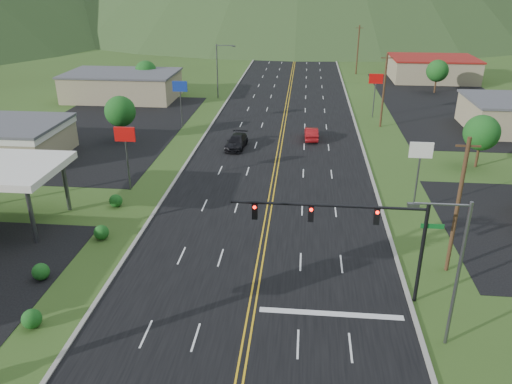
# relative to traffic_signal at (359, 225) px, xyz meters

# --- Properties ---
(traffic_signal) EXTENTS (13.10, 0.43, 7.00)m
(traffic_signal) POSITION_rel_traffic_signal_xyz_m (0.00, 0.00, 0.00)
(traffic_signal) COLOR black
(traffic_signal) RESTS_ON ground
(streetlight_east) EXTENTS (3.28, 0.25, 9.00)m
(streetlight_east) POSITION_rel_traffic_signal_xyz_m (4.70, -4.00, -0.15)
(streetlight_east) COLOR #59595E
(streetlight_east) RESTS_ON ground
(streetlight_west) EXTENTS (3.28, 0.25, 9.00)m
(streetlight_west) POSITION_rel_traffic_signal_xyz_m (-18.16, 56.00, -0.15)
(streetlight_west) COLOR #59595E
(streetlight_west) RESTS_ON ground
(building_west_mid) EXTENTS (14.40, 10.40, 4.10)m
(building_west_mid) POSITION_rel_traffic_signal_xyz_m (-38.48, 24.00, -3.06)
(building_west_mid) COLOR #9D8B6D
(building_west_mid) RESTS_ON ground
(building_west_far) EXTENTS (18.40, 11.40, 4.50)m
(building_west_far) POSITION_rel_traffic_signal_xyz_m (-34.48, 54.00, -3.07)
(building_west_far) COLOR #9D8B6D
(building_west_far) RESTS_ON ground
(building_east_far) EXTENTS (16.40, 12.40, 4.50)m
(building_east_far) POSITION_rel_traffic_signal_xyz_m (21.52, 76.00, -3.07)
(building_east_far) COLOR #9D8B6D
(building_east_far) RESTS_ON ground
(pole_sign_west_a) EXTENTS (2.00, 0.18, 6.40)m
(pole_sign_west_a) POSITION_rel_traffic_signal_xyz_m (-20.48, 16.00, -0.28)
(pole_sign_west_a) COLOR #59595E
(pole_sign_west_a) RESTS_ON ground
(pole_sign_west_b) EXTENTS (2.00, 0.18, 6.40)m
(pole_sign_west_b) POSITION_rel_traffic_signal_xyz_m (-20.48, 38.00, -0.28)
(pole_sign_west_b) COLOR #59595E
(pole_sign_west_b) RESTS_ON ground
(pole_sign_east_a) EXTENTS (2.00, 0.18, 6.40)m
(pole_sign_east_a) POSITION_rel_traffic_signal_xyz_m (6.52, 14.00, -0.28)
(pole_sign_east_a) COLOR #59595E
(pole_sign_east_a) RESTS_ON ground
(pole_sign_east_b) EXTENTS (2.00, 0.18, 6.40)m
(pole_sign_east_b) POSITION_rel_traffic_signal_xyz_m (6.52, 46.00, -0.28)
(pole_sign_east_b) COLOR #59595E
(pole_sign_east_b) RESTS_ON ground
(tree_west_a) EXTENTS (3.84, 3.84, 5.82)m
(tree_west_a) POSITION_rel_traffic_signal_xyz_m (-26.48, 31.00, -1.44)
(tree_west_a) COLOR #382314
(tree_west_a) RESTS_ON ground
(tree_west_b) EXTENTS (3.84, 3.84, 5.82)m
(tree_west_b) POSITION_rel_traffic_signal_xyz_m (-31.48, 58.00, -1.44)
(tree_west_b) COLOR #382314
(tree_west_b) RESTS_ON ground
(tree_east_a) EXTENTS (3.84, 3.84, 5.82)m
(tree_east_a) POSITION_rel_traffic_signal_xyz_m (15.52, 26.00, -1.44)
(tree_east_a) COLOR #382314
(tree_east_a) RESTS_ON ground
(tree_east_b) EXTENTS (3.84, 3.84, 5.82)m
(tree_east_b) POSITION_rel_traffic_signal_xyz_m (19.52, 64.00, -1.44)
(tree_east_b) COLOR #382314
(tree_east_b) RESTS_ON ground
(utility_pole_a) EXTENTS (1.60, 0.28, 10.00)m
(utility_pole_a) POSITION_rel_traffic_signal_xyz_m (7.02, 4.00, -0.20)
(utility_pole_a) COLOR #382314
(utility_pole_a) RESTS_ON ground
(utility_pole_b) EXTENTS (1.60, 0.28, 10.00)m
(utility_pole_b) POSITION_rel_traffic_signal_xyz_m (7.02, 41.00, -0.20)
(utility_pole_b) COLOR #382314
(utility_pole_b) RESTS_ON ground
(utility_pole_c) EXTENTS (1.60, 0.28, 10.00)m
(utility_pole_c) POSITION_rel_traffic_signal_xyz_m (7.02, 81.00, -0.20)
(utility_pole_c) COLOR #382314
(utility_pole_c) RESTS_ON ground
(utility_pole_d) EXTENTS (1.60, 0.28, 10.00)m
(utility_pole_d) POSITION_rel_traffic_signal_xyz_m (7.02, 121.00, -0.20)
(utility_pole_d) COLOR #382314
(utility_pole_d) RESTS_ON ground
(car_dark_mid) EXTENTS (2.54, 5.44, 1.54)m
(car_dark_mid) POSITION_rel_traffic_signal_xyz_m (-11.72, 29.72, -4.56)
(car_dark_mid) COLOR black
(car_dark_mid) RESTS_ON ground
(car_red_far) EXTENTS (1.80, 4.75, 1.55)m
(car_red_far) POSITION_rel_traffic_signal_xyz_m (-2.62, 34.13, -4.56)
(car_red_far) COLOR maroon
(car_red_far) RESTS_ON ground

